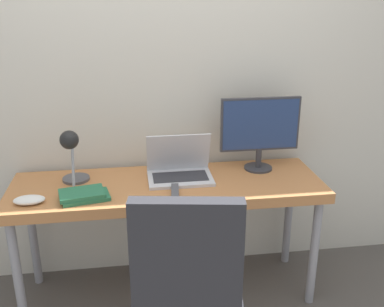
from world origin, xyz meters
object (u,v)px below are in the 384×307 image
Objects in this scene: monitor at (260,129)px; desk_lamp at (71,151)px; game_controller at (29,200)px; laptop at (180,169)px; book_stack at (84,195)px; office_chair at (188,281)px.

monitor reaches higher than desk_lamp.
laptop is at bearing 15.40° from game_controller.
desk_lamp reaches higher than game_controller.
book_stack is (-0.53, -0.20, -0.03)m from laptop.
laptop is 2.32× the size of game_controller.
monitor is at bearing 5.84° from desk_lamp.
laptop is 0.54m from monitor.
monitor is at bearing 56.84° from office_chair.
monitor is 1.09m from office_chair.
desk_lamp is at bearing 126.27° from office_chair.
monitor is 3.00× the size of game_controller.
game_controller is (-0.21, -0.18, -0.19)m from desk_lamp.
laptop is 1.10× the size of desk_lamp.
office_chair is at bearing -123.16° from monitor.
office_chair is at bearing -94.33° from laptop.
monitor is 1.42× the size of desk_lamp.
game_controller is at bearing -164.60° from laptop.
desk_lamp is 0.26m from book_stack.
desk_lamp is (-0.59, -0.04, 0.16)m from laptop.
office_chair reaches higher than book_stack.
game_controller is at bearing -167.18° from monitor.
game_controller is at bearing -176.51° from book_stack.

